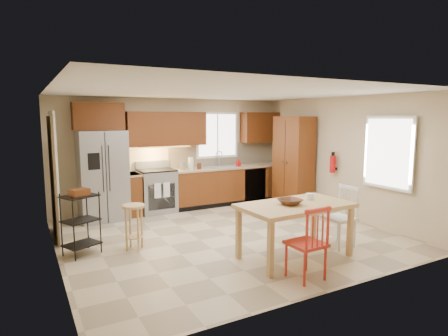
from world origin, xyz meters
name	(u,v)px	position (x,y,z in m)	size (l,w,h in m)	color
floor	(227,235)	(0.00, 0.00, 0.00)	(5.50, 5.50, 0.00)	tan
ceiling	(227,92)	(0.00, 0.00, 2.50)	(5.50, 5.00, 0.02)	silver
wall_back	(175,153)	(0.00, 2.50, 1.25)	(5.50, 0.02, 2.50)	#CCB793
wall_front	(333,190)	(0.00, -2.50, 1.25)	(5.50, 0.02, 2.50)	#CCB793
wall_left	(53,178)	(-2.75, 0.00, 1.25)	(0.02, 5.00, 2.50)	#CCB793
wall_right	(342,157)	(2.75, 0.00, 1.25)	(0.02, 5.00, 2.50)	#CCB793
refrigerator	(103,176)	(-1.70, 2.12, 0.91)	(0.92, 0.75, 1.82)	gray
range_stove	(157,191)	(-0.55, 2.19, 0.46)	(0.76, 0.63, 0.92)	gray
base_cabinet_narrow	(132,194)	(-1.10, 2.20, 0.45)	(0.30, 0.60, 0.90)	#602F11
base_cabinet_run	(229,185)	(1.29, 2.20, 0.45)	(2.92, 0.60, 0.90)	#602F11
dishwasher	(255,185)	(1.85, 1.91, 0.45)	(0.60, 0.02, 0.78)	black
backsplash	(224,154)	(1.29, 2.48, 1.18)	(2.92, 0.03, 0.55)	beige
upper_over_fridge	(98,116)	(-1.70, 2.33, 2.10)	(1.00, 0.35, 0.55)	#5B2A0F
upper_left_block	(166,129)	(-0.25, 2.33, 1.83)	(1.80, 0.35, 0.75)	#5B2A0F
upper_right_block	(260,127)	(2.25, 2.33, 1.83)	(1.00, 0.35, 0.75)	#5B2A0F
window_back	(217,135)	(1.10, 2.48, 1.65)	(1.12, 0.04, 1.12)	white
sink	(223,169)	(1.10, 2.20, 0.86)	(0.62, 0.46, 0.16)	gray
undercab_glow	(154,147)	(-0.55, 2.30, 1.43)	(1.60, 0.30, 0.01)	#FFBF66
soap_bottle	(238,162)	(1.48, 2.10, 1.00)	(0.09, 0.09, 0.19)	red
paper_towel	(191,163)	(0.25, 2.15, 1.04)	(0.12, 0.12, 0.28)	silver
canister_steel	(183,166)	(0.05, 2.15, 0.99)	(0.11, 0.11, 0.18)	gray
canister_wood	(199,166)	(0.45, 2.12, 0.97)	(0.10, 0.10, 0.14)	#492913
pantry	(293,162)	(2.43, 1.20, 1.05)	(0.50, 0.95, 2.10)	#602F11
fire_extinguisher	(333,164)	(2.63, 0.15, 1.10)	(0.12, 0.12, 0.36)	red
window_right	(388,153)	(2.68, -1.15, 1.45)	(0.04, 1.02, 1.32)	white
doorway	(53,178)	(-2.67, 1.30, 1.05)	(0.04, 0.95, 2.10)	#8C7A59
dining_table	(295,231)	(0.38, -1.39, 0.40)	(1.65, 0.93, 0.81)	tan
chair_red	(306,242)	(0.03, -2.04, 0.49)	(0.45, 0.45, 0.97)	#B2281B
chair_white	(339,217)	(1.33, -1.34, 0.49)	(0.45, 0.45, 0.97)	silver
table_bowl	(290,205)	(0.28, -1.39, 0.82)	(0.33, 0.33, 0.08)	#492913
table_jar	(310,198)	(0.74, -1.29, 0.85)	(0.13, 0.13, 0.15)	silver
bar_stool	(134,227)	(-1.63, 0.09, 0.36)	(0.35, 0.35, 0.72)	tan
utility_cart	(81,224)	(-2.39, 0.25, 0.48)	(0.48, 0.37, 0.96)	black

